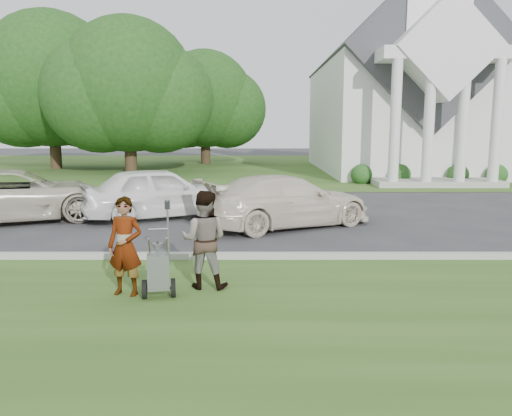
{
  "coord_description": "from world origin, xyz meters",
  "views": [
    {
      "loc": [
        0.01,
        -10.06,
        2.86
      ],
      "look_at": [
        0.02,
        0.0,
        1.23
      ],
      "focal_mm": 35.0,
      "sensor_mm": 36.0,
      "label": 1
    }
  ],
  "objects_px": {
    "church": "(394,79)",
    "tree_left": "(128,91)",
    "tree_back": "(205,104)",
    "car_b": "(160,192)",
    "person_left": "(125,247)",
    "striping_cart": "(158,273)",
    "car_c": "(286,201)",
    "car_a": "(18,195)",
    "person_right": "(204,240)",
    "parking_meter_near": "(168,224)",
    "tree_far": "(51,86)"
  },
  "relations": [
    {
      "from": "tree_left",
      "to": "person_right",
      "type": "xyz_separation_m",
      "value": [
        7.11,
        -23.39,
        -4.23
      ]
    },
    {
      "from": "tree_far",
      "to": "tree_back",
      "type": "height_order",
      "value": "tree_far"
    },
    {
      "from": "tree_far",
      "to": "car_a",
      "type": "height_order",
      "value": "tree_far"
    },
    {
      "from": "tree_left",
      "to": "tree_far",
      "type": "bearing_deg",
      "value": 153.44
    },
    {
      "from": "tree_far",
      "to": "car_c",
      "type": "xyz_separation_m",
      "value": [
        14.91,
        -20.74,
        -4.94
      ]
    },
    {
      "from": "person_right",
      "to": "parking_meter_near",
      "type": "bearing_deg",
      "value": -51.94
    },
    {
      "from": "tree_far",
      "to": "parking_meter_near",
      "type": "bearing_deg",
      "value": -63.91
    },
    {
      "from": "person_left",
      "to": "car_a",
      "type": "distance_m",
      "value": 8.64
    },
    {
      "from": "church",
      "to": "person_left",
      "type": "xyz_separation_m",
      "value": [
        -11.2,
        -24.92,
        -5.09
      ]
    },
    {
      "from": "person_right",
      "to": "car_c",
      "type": "bearing_deg",
      "value": -101.16
    },
    {
      "from": "tree_back",
      "to": "person_left",
      "type": "relative_size",
      "value": 5.67
    },
    {
      "from": "tree_left",
      "to": "person_left",
      "type": "relative_size",
      "value": 6.26
    },
    {
      "from": "striping_cart",
      "to": "person_right",
      "type": "height_order",
      "value": "person_right"
    },
    {
      "from": "tree_back",
      "to": "person_left",
      "type": "height_order",
      "value": "tree_back"
    },
    {
      "from": "tree_back",
      "to": "striping_cart",
      "type": "height_order",
      "value": "tree_back"
    },
    {
      "from": "tree_back",
      "to": "person_right",
      "type": "bearing_deg",
      "value": -84.35
    },
    {
      "from": "person_left",
      "to": "tree_left",
      "type": "bearing_deg",
      "value": 116.42
    },
    {
      "from": "tree_left",
      "to": "tree_back",
      "type": "height_order",
      "value": "tree_left"
    },
    {
      "from": "church",
      "to": "car_a",
      "type": "relative_size",
      "value": 4.17
    },
    {
      "from": "church",
      "to": "parking_meter_near",
      "type": "xyz_separation_m",
      "value": [
        -10.81,
        -23.05,
        -5.06
      ]
    },
    {
      "from": "striping_cart",
      "to": "person_left",
      "type": "height_order",
      "value": "person_left"
    },
    {
      "from": "striping_cart",
      "to": "car_c",
      "type": "relative_size",
      "value": 0.22
    },
    {
      "from": "car_a",
      "to": "car_b",
      "type": "xyz_separation_m",
      "value": [
        4.28,
        0.47,
        0.02
      ]
    },
    {
      "from": "tree_left",
      "to": "car_b",
      "type": "bearing_deg",
      "value": -73.1
    },
    {
      "from": "tree_left",
      "to": "striping_cart",
      "type": "height_order",
      "value": "tree_left"
    },
    {
      "from": "tree_far",
      "to": "parking_meter_near",
      "type": "xyz_separation_m",
      "value": [
        12.21,
        -24.93,
        -4.81
      ]
    },
    {
      "from": "tree_back",
      "to": "church",
      "type": "bearing_deg",
      "value": -27.85
    },
    {
      "from": "person_left",
      "to": "parking_meter_near",
      "type": "height_order",
      "value": "person_left"
    },
    {
      "from": "car_a",
      "to": "car_b",
      "type": "bearing_deg",
      "value": -107.54
    },
    {
      "from": "person_right",
      "to": "church",
      "type": "bearing_deg",
      "value": -105.49
    },
    {
      "from": "car_b",
      "to": "car_c",
      "type": "relative_size",
      "value": 0.93
    },
    {
      "from": "church",
      "to": "tree_left",
      "type": "bearing_deg",
      "value": -176.21
    },
    {
      "from": "striping_cart",
      "to": "tree_left",
      "type": "bearing_deg",
      "value": 94.94
    },
    {
      "from": "parking_meter_near",
      "to": "car_c",
      "type": "xyz_separation_m",
      "value": [
        2.7,
        4.19,
        -0.13
      ]
    },
    {
      "from": "person_left",
      "to": "striping_cart",
      "type": "bearing_deg",
      "value": -0.57
    },
    {
      "from": "tree_left",
      "to": "tree_back",
      "type": "distance_m",
      "value": 8.95
    },
    {
      "from": "striping_cart",
      "to": "car_a",
      "type": "bearing_deg",
      "value": 118.75
    },
    {
      "from": "car_c",
      "to": "striping_cart",
      "type": "bearing_deg",
      "value": 129.96
    },
    {
      "from": "car_b",
      "to": "person_right",
      "type": "bearing_deg",
      "value": 171.11
    },
    {
      "from": "tree_back",
      "to": "striping_cart",
      "type": "relative_size",
      "value": 8.3
    },
    {
      "from": "tree_back",
      "to": "striping_cart",
      "type": "xyz_separation_m",
      "value": [
        2.38,
        -31.93,
        -4.29
      ]
    },
    {
      "from": "person_left",
      "to": "person_right",
      "type": "bearing_deg",
      "value": 29.81
    },
    {
      "from": "tree_far",
      "to": "person_left",
      "type": "xyz_separation_m",
      "value": [
        11.81,
        -26.79,
        -4.84
      ]
    },
    {
      "from": "striping_cart",
      "to": "car_c",
      "type": "height_order",
      "value": "car_c"
    },
    {
      "from": "church",
      "to": "car_b",
      "type": "height_order",
      "value": "church"
    },
    {
      "from": "tree_back",
      "to": "car_b",
      "type": "height_order",
      "value": "tree_back"
    },
    {
      "from": "tree_back",
      "to": "parking_meter_near",
      "type": "bearing_deg",
      "value": -85.79
    },
    {
      "from": "tree_back",
      "to": "car_a",
      "type": "relative_size",
      "value": 1.67
    },
    {
      "from": "tree_left",
      "to": "person_left",
      "type": "bearing_deg",
      "value": -76.28
    },
    {
      "from": "car_b",
      "to": "car_c",
      "type": "bearing_deg",
      "value": -134.98
    }
  ]
}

